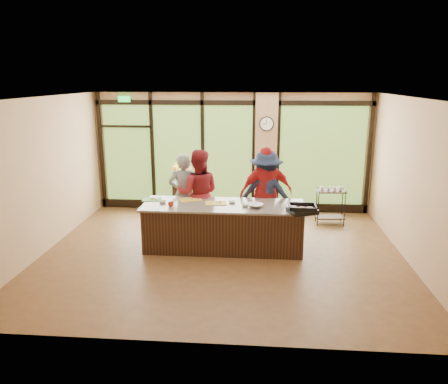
% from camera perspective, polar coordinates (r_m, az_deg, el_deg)
% --- Properties ---
extents(floor, '(7.00, 7.00, 0.00)m').
position_cam_1_polar(floor, '(8.65, -0.23, -8.04)').
color(floor, '#53371D').
rests_on(floor, ground).
extents(ceiling, '(7.00, 7.00, 0.00)m').
position_cam_1_polar(ceiling, '(7.99, -0.26, 12.23)').
color(ceiling, white).
rests_on(ceiling, back_wall).
extents(back_wall, '(7.00, 0.00, 7.00)m').
position_cam_1_polar(back_wall, '(11.13, 1.08, 5.15)').
color(back_wall, tan).
rests_on(back_wall, floor).
extents(left_wall, '(0.00, 6.00, 6.00)m').
position_cam_1_polar(left_wall, '(9.17, -22.60, 1.95)').
color(left_wall, tan).
rests_on(left_wall, floor).
extents(right_wall, '(0.00, 6.00, 6.00)m').
position_cam_1_polar(right_wall, '(8.63, 23.58, 1.12)').
color(right_wall, tan).
rests_on(right_wall, floor).
extents(window_wall, '(6.90, 0.12, 3.00)m').
position_cam_1_polar(window_wall, '(11.09, 1.91, 4.56)').
color(window_wall, tan).
rests_on(window_wall, floor).
extents(island_base, '(3.10, 1.00, 0.88)m').
position_cam_1_polar(island_base, '(8.77, -0.07, -4.63)').
color(island_base, black).
rests_on(island_base, floor).
extents(countertop, '(3.20, 1.10, 0.04)m').
position_cam_1_polar(countertop, '(8.63, -0.07, -1.75)').
color(countertop, slate).
rests_on(countertop, island_base).
extents(wall_clock, '(0.36, 0.04, 0.36)m').
position_cam_1_polar(wall_clock, '(10.88, 5.58, 8.85)').
color(wall_clock, black).
rests_on(wall_clock, window_wall).
extents(cook_left, '(0.71, 0.52, 1.79)m').
position_cam_1_polar(cook_left, '(9.51, -5.30, -0.30)').
color(cook_left, gray).
rests_on(cook_left, floor).
extents(cook_midleft, '(0.95, 0.75, 1.90)m').
position_cam_1_polar(cook_midleft, '(9.33, -3.39, -0.20)').
color(cook_midleft, maroon).
rests_on(cook_midleft, floor).
extents(cook_midright, '(1.23, 0.78, 1.95)m').
position_cam_1_polar(cook_midright, '(9.31, 5.53, -0.11)').
color(cook_midright, '#B31B1D').
rests_on(cook_midright, floor).
extents(cook_right, '(1.28, 0.83, 1.88)m').
position_cam_1_polar(cook_right, '(9.36, 5.49, -0.27)').
color(cook_right, '#192137').
rests_on(cook_right, floor).
extents(roasting_pan, '(0.60, 0.54, 0.09)m').
position_cam_1_polar(roasting_pan, '(8.19, 10.19, -2.43)').
color(roasting_pan, black).
rests_on(roasting_pan, countertop).
extents(mixing_bowl, '(0.39, 0.39, 0.07)m').
position_cam_1_polar(mixing_bowl, '(8.43, 4.09, -1.79)').
color(mixing_bowl, silver).
rests_on(mixing_bowl, countertop).
extents(cutting_board_left, '(0.41, 0.33, 0.01)m').
position_cam_1_polar(cutting_board_left, '(9.08, -9.42, -0.95)').
color(cutting_board_left, green).
rests_on(cutting_board_left, countertop).
extents(cutting_board_center, '(0.54, 0.48, 0.01)m').
position_cam_1_polar(cutting_board_center, '(8.97, -4.40, -0.98)').
color(cutting_board_center, gold).
rests_on(cutting_board_center, countertop).
extents(cutting_board_right, '(0.46, 0.38, 0.01)m').
position_cam_1_polar(cutting_board_right, '(8.69, -1.08, -1.46)').
color(cutting_board_right, gold).
rests_on(cutting_board_right, countertop).
extents(prep_bowl_near, '(0.17, 0.17, 0.04)m').
position_cam_1_polar(prep_bowl_near, '(8.81, -8.04, -1.28)').
color(prep_bowl_near, silver).
rests_on(prep_bowl_near, countertop).
extents(prep_bowl_mid, '(0.14, 0.14, 0.04)m').
position_cam_1_polar(prep_bowl_mid, '(8.50, 2.74, -1.76)').
color(prep_bowl_mid, silver).
rests_on(prep_bowl_mid, countertop).
extents(prep_bowl_far, '(0.18, 0.18, 0.04)m').
position_cam_1_polar(prep_bowl_far, '(8.73, 1.07, -1.32)').
color(prep_bowl_far, silver).
rests_on(prep_bowl_far, countertop).
extents(red_ramekin, '(0.13, 0.13, 0.09)m').
position_cam_1_polar(red_ramekin, '(8.54, -6.97, -1.60)').
color(red_ramekin, '#B52912').
rests_on(red_ramekin, countertop).
extents(flower_stand, '(0.43, 0.43, 0.82)m').
position_cam_1_polar(flower_stand, '(11.12, -5.46, -0.67)').
color(flower_stand, black).
rests_on(flower_stand, floor).
extents(flower_vase, '(0.26, 0.26, 0.26)m').
position_cam_1_polar(flower_vase, '(10.99, -5.53, 2.04)').
color(flower_vase, olive).
rests_on(flower_vase, flower_stand).
extents(bar_cart, '(0.68, 0.42, 0.90)m').
position_cam_1_polar(bar_cart, '(10.49, 13.75, -1.24)').
color(bar_cart, black).
rests_on(bar_cart, floor).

